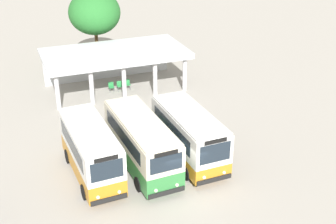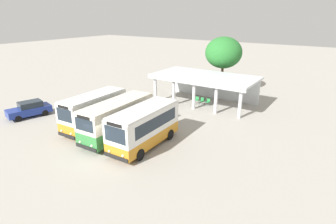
{
  "view_description": "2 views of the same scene",
  "coord_description": "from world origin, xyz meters",
  "px_view_note": "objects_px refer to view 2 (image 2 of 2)",
  "views": [
    {
      "loc": [
        -8.52,
        -19.73,
        15.24
      ],
      "look_at": [
        1.58,
        5.98,
        1.81
      ],
      "focal_mm": 47.96,
      "sensor_mm": 36.0,
      "label": 1
    },
    {
      "loc": [
        14.52,
        -13.14,
        10.23
      ],
      "look_at": [
        0.95,
        7.14,
        1.45
      ],
      "focal_mm": 29.36,
      "sensor_mm": 36.0,
      "label": 2
    }
  ],
  "objects_px": {
    "parked_car_flank": "(29,109)",
    "waiting_chair_middle_seat": "(208,101)",
    "city_bus_middle_cream": "(144,125)",
    "waiting_chair_end_by_column": "(197,99)",
    "city_bus_nearest_orange": "(94,110)",
    "waiting_chair_second_from_end": "(202,100)",
    "city_bus_second_in_row": "(118,117)"
  },
  "relations": [
    {
      "from": "parked_car_flank",
      "to": "waiting_chair_middle_seat",
      "type": "xyz_separation_m",
      "value": [
        13.9,
        13.7,
        -0.3
      ]
    },
    {
      "from": "city_bus_middle_cream",
      "to": "waiting_chair_end_by_column",
      "type": "relative_size",
      "value": 8.08
    },
    {
      "from": "city_bus_nearest_orange",
      "to": "waiting_chair_end_by_column",
      "type": "bearing_deg",
      "value": 70.03
    },
    {
      "from": "city_bus_middle_cream",
      "to": "waiting_chair_second_from_end",
      "type": "xyz_separation_m",
      "value": [
        -1.05,
        12.26,
        -1.27
      ]
    },
    {
      "from": "city_bus_nearest_orange",
      "to": "city_bus_second_in_row",
      "type": "height_order",
      "value": "city_bus_nearest_orange"
    },
    {
      "from": "parked_car_flank",
      "to": "waiting_chair_middle_seat",
      "type": "height_order",
      "value": "parked_car_flank"
    },
    {
      "from": "city_bus_nearest_orange",
      "to": "waiting_chair_second_from_end",
      "type": "height_order",
      "value": "city_bus_nearest_orange"
    },
    {
      "from": "city_bus_middle_cream",
      "to": "waiting_chair_end_by_column",
      "type": "xyz_separation_m",
      "value": [
        -1.78,
        12.28,
        -1.27
      ]
    },
    {
      "from": "city_bus_second_in_row",
      "to": "waiting_chair_middle_seat",
      "type": "height_order",
      "value": "city_bus_second_in_row"
    },
    {
      "from": "parked_car_flank",
      "to": "waiting_chair_middle_seat",
      "type": "distance_m",
      "value": 19.52
    },
    {
      "from": "waiting_chair_middle_seat",
      "to": "waiting_chair_second_from_end",
      "type": "bearing_deg",
      "value": -173.55
    },
    {
      "from": "city_bus_middle_cream",
      "to": "waiting_chair_middle_seat",
      "type": "height_order",
      "value": "city_bus_middle_cream"
    },
    {
      "from": "city_bus_nearest_orange",
      "to": "waiting_chair_middle_seat",
      "type": "bearing_deg",
      "value": 64.24
    },
    {
      "from": "city_bus_second_in_row",
      "to": "parked_car_flank",
      "type": "height_order",
      "value": "city_bus_second_in_row"
    },
    {
      "from": "waiting_chair_second_from_end",
      "to": "waiting_chair_end_by_column",
      "type": "bearing_deg",
      "value": 177.87
    },
    {
      "from": "city_bus_middle_cream",
      "to": "parked_car_flank",
      "type": "relative_size",
      "value": 1.54
    },
    {
      "from": "waiting_chair_end_by_column",
      "to": "parked_car_flank",
      "type": "bearing_deg",
      "value": -132.38
    },
    {
      "from": "city_bus_second_in_row",
      "to": "waiting_chair_end_by_column",
      "type": "distance_m",
      "value": 12.22
    },
    {
      "from": "city_bus_middle_cream",
      "to": "city_bus_nearest_orange",
      "type": "bearing_deg",
      "value": 177.09
    },
    {
      "from": "city_bus_second_in_row",
      "to": "waiting_chair_second_from_end",
      "type": "xyz_separation_m",
      "value": [
        2.01,
        12.06,
        -1.26
      ]
    },
    {
      "from": "city_bus_nearest_orange",
      "to": "waiting_chair_middle_seat",
      "type": "relative_size",
      "value": 7.93
    },
    {
      "from": "parked_car_flank",
      "to": "waiting_chair_end_by_column",
      "type": "height_order",
      "value": "parked_car_flank"
    },
    {
      "from": "parked_car_flank",
      "to": "waiting_chair_end_by_column",
      "type": "relative_size",
      "value": 5.25
    },
    {
      "from": "parked_car_flank",
      "to": "waiting_chair_end_by_column",
      "type": "xyz_separation_m",
      "value": [
        12.45,
        13.64,
        -0.3
      ]
    },
    {
      "from": "city_bus_middle_cream",
      "to": "parked_car_flank",
      "type": "bearing_deg",
      "value": -174.55
    },
    {
      "from": "city_bus_middle_cream",
      "to": "waiting_chair_second_from_end",
      "type": "distance_m",
      "value": 12.37
    },
    {
      "from": "city_bus_second_in_row",
      "to": "waiting_chair_middle_seat",
      "type": "relative_size",
      "value": 8.95
    },
    {
      "from": "city_bus_second_in_row",
      "to": "waiting_chair_second_from_end",
      "type": "bearing_deg",
      "value": 80.53
    },
    {
      "from": "city_bus_second_in_row",
      "to": "parked_car_flank",
      "type": "distance_m",
      "value": 11.31
    },
    {
      "from": "city_bus_nearest_orange",
      "to": "city_bus_middle_cream",
      "type": "xyz_separation_m",
      "value": [
        6.13,
        -0.31,
        -0.01
      ]
    },
    {
      "from": "city_bus_nearest_orange",
      "to": "city_bus_middle_cream",
      "type": "height_order",
      "value": "city_bus_nearest_orange"
    },
    {
      "from": "parked_car_flank",
      "to": "waiting_chair_second_from_end",
      "type": "relative_size",
      "value": 5.25
    }
  ]
}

